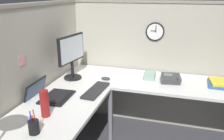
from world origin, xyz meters
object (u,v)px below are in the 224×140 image
Objects in this scene: tissue_box at (150,76)px; wall_clock at (155,32)px; pen_cup at (34,127)px; thermos_flask at (45,104)px; monitor at (72,54)px; book_stack at (219,83)px; office_phone at (171,79)px; computer_mouse at (106,78)px; laptop at (48,94)px; keyboard at (96,90)px.

tissue_box is 0.55m from wall_clock.
wall_clock is at bearing -21.22° from pen_cup.
pen_cup is 0.82× the size of wall_clock.
tissue_box is at bearing -32.91° from thermos_flask.
book_stack is (0.25, -1.58, -0.27)m from monitor.
monitor is 2.19× the size of office_phone.
pen_cup is at bearing 153.97° from tissue_box.
tissue_box is (0.15, -0.47, 0.03)m from computer_mouse.
tissue_box is 0.55× the size of wall_clock.
thermos_flask reaches higher than laptop.
monitor reaches higher than computer_mouse.
computer_mouse is 1.16m from pen_cup.
keyboard is 0.85m from office_phone.
wall_clock is at bearing -26.70° from keyboard.
office_phone is at bearing -79.34° from computer_mouse.
wall_clock reaches higher than thermos_flask.
office_phone reaches higher than computer_mouse.
keyboard is 1.95× the size of wall_clock.
office_phone is at bearing -53.47° from keyboard.
keyboard is 1.44× the size of book_stack.
monitor is 4.81× the size of computer_mouse.
office_phone is (0.19, -1.09, -0.26)m from monitor.
book_stack reaches higher than keyboard.
book_stack is at bearing -87.37° from tissue_box.
office_phone is 1.04× the size of wall_clock.
office_phone is 0.77× the size of book_stack.
office_phone is 0.24m from tissue_box.
office_phone is at bearing -34.30° from pen_cup.
keyboard is at bearing 150.20° from wall_clock.
wall_clock is at bearing 0.48° from tissue_box.
office_phone is at bearing -56.96° from laptop.
wall_clock is (1.63, -0.63, 0.44)m from pen_cup.
office_phone reaches higher than book_stack.
office_phone is 0.62m from wall_clock.
monitor is 0.47m from computer_mouse.
wall_clock reaches higher than laptop.
office_phone reaches higher than keyboard.
wall_clock reaches higher than pen_cup.
tissue_box is (-0.03, 0.73, 0.02)m from book_stack.
thermos_flask is at bearing 166.75° from computer_mouse.
computer_mouse is at bearing 98.87° from book_stack.
monitor is 2.78× the size of pen_cup.
thermos_flask is 1.83× the size of tissue_box.
pen_cup is 1.50× the size of tissue_box.
office_phone is (0.72, -1.10, 0.01)m from laptop.
monitor reaches higher than tissue_box.
wall_clock reaches higher than tissue_box.
tissue_box is at bearing -40.84° from keyboard.
keyboard is 1.06m from wall_clock.
laptop is 0.91× the size of keyboard.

